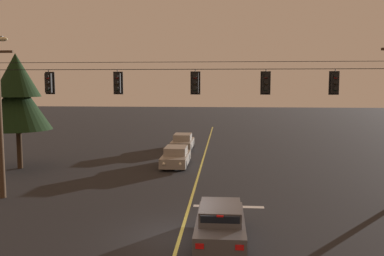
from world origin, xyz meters
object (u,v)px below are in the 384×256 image
traffic_light_left_inner (117,83)px  car_oncoming_lead (176,157)px  traffic_light_centre (195,83)px  traffic_light_rightmost (335,83)px  tree_verge_near (17,96)px  car_waiting_near_lane (220,223)px  traffic_light_right_inner (266,83)px  traffic_light_leftmost (49,83)px  car_oncoming_trailing (183,142)px

traffic_light_left_inner → car_oncoming_lead: (1.78, 8.99, -5.29)m
traffic_light_centre → traffic_light_rightmost: 6.60m
traffic_light_centre → tree_verge_near: bearing=150.7°
traffic_light_left_inner → car_waiting_near_lane: traffic_light_left_inner is taller
traffic_light_centre → traffic_light_right_inner: 3.38m
car_waiting_near_lane → traffic_light_right_inner: bearing=66.9°
traffic_light_right_inner → car_oncoming_lead: 11.77m
traffic_light_leftmost → traffic_light_right_inner: (10.71, 0.00, 0.00)m
traffic_light_leftmost → traffic_light_left_inner: same height
traffic_light_leftmost → tree_verge_near: bearing=127.4°
traffic_light_left_inner → traffic_light_centre: size_ratio=1.00×
traffic_light_right_inner → car_oncoming_trailing: bearing=109.2°
traffic_light_leftmost → car_oncoming_lead: size_ratio=0.28×
traffic_light_centre → tree_verge_near: (-12.84, 7.22, -0.84)m
car_waiting_near_lane → traffic_light_rightmost: bearing=42.5°
car_oncoming_lead → traffic_light_leftmost: bearing=-120.4°
traffic_light_leftmost → car_oncoming_trailing: size_ratio=0.28×
car_waiting_near_lane → car_oncoming_lead: same height
car_oncoming_trailing → traffic_light_right_inner: bearing=-70.8°
traffic_light_left_inner → tree_verge_near: (-9.00, 7.22, -0.84)m
traffic_light_rightmost → car_oncoming_trailing: 19.53m
car_waiting_near_lane → tree_verge_near: tree_verge_near is taller
traffic_light_right_inner → traffic_light_rightmost: size_ratio=1.00×
car_oncoming_lead → tree_verge_near: 11.80m
tree_verge_near → car_waiting_near_lane: bearing=-40.4°
traffic_light_right_inner → car_oncoming_lead: bearing=121.2°
car_oncoming_trailing → traffic_light_rightmost: bearing=-61.5°
tree_verge_near → traffic_light_left_inner: bearing=-38.7°
traffic_light_left_inner → car_waiting_near_lane: size_ratio=0.28×
traffic_light_left_inner → car_oncoming_trailing: size_ratio=0.28×
traffic_light_centre → traffic_light_leftmost: bearing=180.0°
car_oncoming_trailing → tree_verge_near: tree_verge_near is taller
traffic_light_leftmost → traffic_light_left_inner: (3.49, 0.00, 0.00)m
traffic_light_centre → car_oncoming_trailing: size_ratio=0.28×
traffic_light_centre → traffic_light_rightmost: size_ratio=1.00×
car_oncoming_lead → traffic_light_rightmost: bearing=-46.1°
traffic_light_centre → car_oncoming_trailing: traffic_light_centre is taller
traffic_light_leftmost → traffic_light_centre: size_ratio=1.00×
traffic_light_right_inner → car_waiting_near_lane: traffic_light_right_inner is taller
car_oncoming_trailing → tree_verge_near: size_ratio=0.55×
traffic_light_right_inner → car_oncoming_trailing: (-5.75, 16.52, -5.29)m
traffic_light_left_inner → tree_verge_near: 11.57m
traffic_light_left_inner → car_oncoming_lead: 10.58m
traffic_light_leftmost → car_waiting_near_lane: (8.65, -4.84, -5.29)m
car_oncoming_trailing → car_oncoming_lead: bearing=-87.7°
car_oncoming_trailing → traffic_light_centre: bearing=-81.9°
traffic_light_left_inner → traffic_light_right_inner: same height
car_waiting_near_lane → tree_verge_near: (-14.16, 12.06, 4.45)m
traffic_light_rightmost → car_oncoming_trailing: (-8.96, 16.52, -5.29)m
traffic_light_left_inner → car_oncoming_trailing: bearing=84.9°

